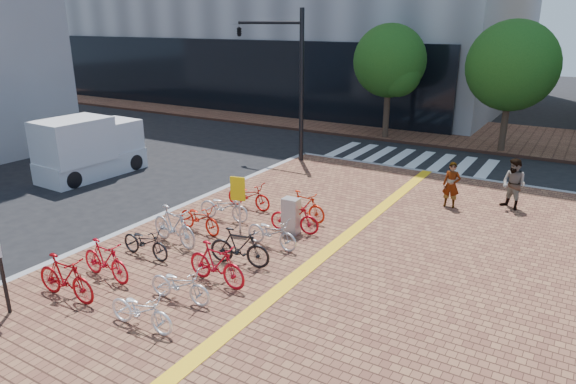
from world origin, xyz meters
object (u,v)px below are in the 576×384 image
Objects in this scene: bike_10 at (239,247)px; bike_13 at (304,206)px; bike_12 at (294,218)px; traffic_light_pole at (272,57)px; utility_box at (291,216)px; bike_2 at (145,242)px; pedestrian_b at (514,184)px; bike_5 at (224,207)px; bike_0 at (65,278)px; bike_9 at (216,264)px; bike_6 at (249,195)px; bike_4 at (200,218)px; pedestrian_a at (451,185)px; bike_8 at (180,284)px; bike_11 at (272,232)px; bike_1 at (105,260)px; bike_3 at (174,226)px; box_truck at (89,148)px; yellow_sign at (238,194)px.

bike_10 reaches higher than bike_13.
traffic_light_pole is at bearing 28.62° from bike_12.
bike_10 is at bearing -90.71° from utility_box.
bike_2 is 0.93× the size of pedestrian_b.
bike_10 is at bearing -142.47° from bike_5.
bike_0 is 1.01× the size of bike_9.
traffic_light_pole is (-3.15, 6.41, 4.08)m from bike_6.
bike_9 is at bearing 171.94° from bike_12.
pedestrian_a is at bearing -36.10° from bike_4.
bike_2 is at bearing -125.86° from utility_box.
bike_13 is (2.17, 1.31, 0.02)m from bike_5.
bike_8 is (2.22, -4.46, -0.04)m from bike_5.
utility_box is 0.16× the size of traffic_light_pole.
bike_0 is 1.03× the size of bike_6.
bike_2 is 3.21m from bike_5.
bike_13 is at bearing 9.37° from bike_11.
bike_1 reaches higher than bike_4.
utility_box is (-0.08, 3.63, 0.02)m from bike_9.
traffic_light_pole is (-3.07, 9.94, 3.97)m from bike_3.
bike_3 reaches higher than bike_11.
pedestrian_b is at bearing 15.62° from box_truck.
bike_5 is 1.10× the size of bike_13.
bike_3 is at bearing -131.64° from pedestrian_a.
bike_2 is at bearing -110.66° from yellow_sign.
box_truck is (-9.03, 1.85, -0.14)m from yellow_sign.
pedestrian_b reaches higher than yellow_sign.
bike_3 is 3.52m from bike_12.
traffic_light_pole reaches higher than bike_0.
bike_3 is at bearing -179.97° from bike_6.
bike_1 reaches higher than bike_6.
bike_0 reaches higher than bike_12.
bike_4 is at bearing 3.19° from bike_1.
bike_0 reaches higher than bike_4.
traffic_light_pole is 1.49× the size of box_truck.
bike_3 is 1.18× the size of bike_13.
bike_9 is 1.05× the size of bike_11.
bike_6 is 8.18m from box_truck.
bike_11 is at bearing -14.84° from bike_10.
pedestrian_a reaches higher than bike_2.
bike_0 is at bearing 156.29° from bike_11.
yellow_sign reaches higher than bike_5.
utility_box is (2.38, 2.45, -0.02)m from bike_3.
traffic_light_pole is (-3.07, 13.45, 4.00)m from bike_0.
bike_10 is 1.39m from bike_11.
bike_13 is (2.22, 3.52, -0.08)m from bike_3.
utility_box is 10.09m from traffic_light_pole.
box_truck is (-5.01, -6.29, -3.50)m from traffic_light_pole.
bike_0 is 10.80m from box_truck.
pedestrian_b is 0.39× the size of box_truck.
bike_12 is (-0.00, 3.69, -0.06)m from bike_9.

